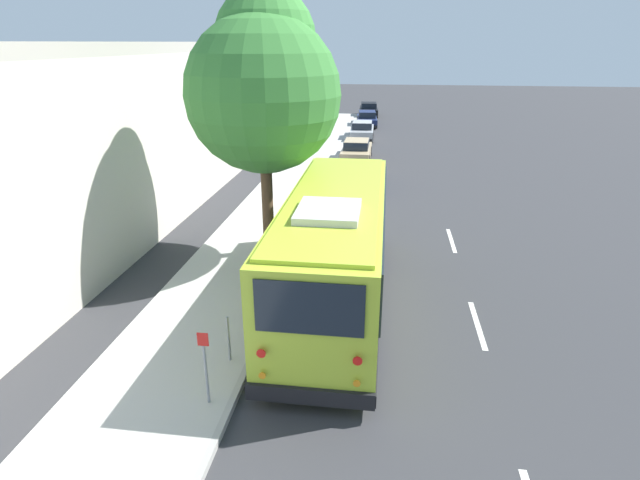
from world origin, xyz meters
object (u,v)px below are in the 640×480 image
Objects in this scene: shuttle_bus at (335,243)px; parked_sedan_black at (369,110)px; parked_sedan_silver at (362,131)px; fire_hydrant at (301,214)px; sign_post_far at (229,339)px; parked_sedan_tan at (357,151)px; parked_sedan_blue at (352,176)px; sign_post_near at (206,367)px; street_tree at (264,83)px; parked_sedan_navy at (367,119)px.

parked_sedan_black is (38.45, 0.57, -1.18)m from shuttle_bus.
parked_sedan_silver reaches higher than fire_hydrant.
sign_post_far is (-3.28, 2.04, -1.08)m from shuttle_bus.
parked_sedan_black is 32.48m from fire_hydrant.
fire_hydrant is at bearing 174.16° from parked_sedan_tan.
parked_sedan_blue is at bearing 176.95° from parked_sedan_black.
parked_sedan_tan is (18.40, 0.53, -1.20)m from shuttle_bus.
parked_sedan_black is at bearing 0.84° from parked_sedan_tan.
parked_sedan_black is (20.05, 0.04, 0.03)m from parked_sedan_tan.
sign_post_far reaches higher than fire_hydrant.
shuttle_bus is 2.22× the size of parked_sedan_silver.
parked_sedan_silver is 3.83× the size of sign_post_far.
parked_sedan_blue is 2.69× the size of sign_post_near.
sign_post_near is at bearing 180.00° from sign_post_far.
street_tree is at bearing 167.57° from fire_hydrant.
parked_sedan_blue is 20.21m from parked_sedan_navy.
parked_sedan_silver reaches higher than sign_post_far.
fire_hydrant is at bearing 172.81° from parked_sedan_navy.
shuttle_bus is at bearing 176.86° from parked_sedan_navy.
street_tree reaches higher than sign_post_near.
sign_post_near is 1.46m from sign_post_far.
parked_sedan_tan is 2.66× the size of sign_post_near.
sign_post_near is at bearing -176.16° from street_tree.
parked_sedan_tan is at bearing 0.42° from parked_sedan_blue.
parked_sedan_black reaches higher than fire_hydrant.
sign_post_near is 1.44× the size of sign_post_far.
parked_sedan_tan is at bearing 176.63° from parked_sedan_black.
parked_sedan_tan is 20.05m from parked_sedan_black.
shuttle_bus is 2.23× the size of parked_sedan_tan.
shuttle_bus reaches higher than parked_sedan_blue.
shuttle_bus is 5.65m from street_tree.
parked_sedan_blue is 0.96× the size of parked_sedan_navy.
sign_post_near is 1.98× the size of fire_hydrant.
parked_sedan_tan is 0.51× the size of street_tree.
parked_sedan_silver is 0.95× the size of parked_sedan_navy.
sign_post_near is at bearing 173.30° from parked_sedan_blue.
parked_sedan_black is 43.20m from sign_post_near.
parked_sedan_tan is at bearing -7.66° from street_tree.
parked_sedan_black is at bearing -3.13° from parked_sedan_navy.
sign_post_far is at bearing 179.42° from fire_hydrant.
street_tree is (3.17, 2.57, 3.91)m from shuttle_bus.
parked_sedan_silver is at bearing 175.30° from parked_sedan_navy.
sign_post_near is (-4.72, 2.04, -0.81)m from shuttle_bus.
parked_sedan_silver reaches higher than parked_sedan_blue.
sign_post_near reaches higher than sign_post_far.
parked_sedan_tan is 21.73m from sign_post_far.
fire_hydrant is at bearing 175.07° from parked_sedan_silver.
shuttle_bus is at bearing 177.36° from parked_sedan_black.
street_tree is 8.17m from sign_post_far.
parked_sedan_black is at bearing -2.44° from fire_hydrant.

